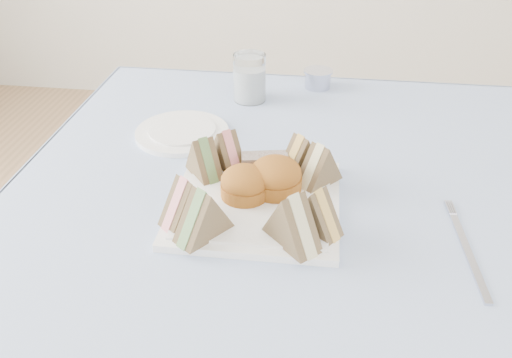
# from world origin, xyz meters

# --- Properties ---
(table) EXTENTS (0.90, 0.90, 0.74)m
(table) POSITION_xyz_m (0.00, 0.00, 0.37)
(table) COLOR brown
(table) RESTS_ON floor
(tablecloth) EXTENTS (1.02, 1.02, 0.01)m
(tablecloth) POSITION_xyz_m (0.00, 0.00, 0.74)
(tablecloth) COLOR #96A7D4
(tablecloth) RESTS_ON table
(serving_plate) EXTENTS (0.26, 0.26, 0.01)m
(serving_plate) POSITION_xyz_m (-0.09, -0.03, 0.75)
(serving_plate) COLOR white
(serving_plate) RESTS_ON tablecloth
(sandwich_fl_a) EXTENTS (0.08, 0.09, 0.07)m
(sandwich_fl_a) POSITION_xyz_m (-0.19, -0.10, 0.79)
(sandwich_fl_a) COLOR brown
(sandwich_fl_a) RESTS_ON serving_plate
(sandwich_fl_b) EXTENTS (0.08, 0.09, 0.08)m
(sandwich_fl_b) POSITION_xyz_m (-0.15, -0.13, 0.80)
(sandwich_fl_b) COLOR brown
(sandwich_fl_b) RESTS_ON serving_plate
(sandwich_fr_a) EXTENTS (0.08, 0.07, 0.07)m
(sandwich_fr_a) POSITION_xyz_m (0.00, -0.09, 0.79)
(sandwich_fr_a) COLOR brown
(sandwich_fr_a) RESTS_ON serving_plate
(sandwich_fr_b) EXTENTS (0.09, 0.09, 0.08)m
(sandwich_fr_b) POSITION_xyz_m (-0.03, -0.13, 0.80)
(sandwich_fr_b) COLOR brown
(sandwich_fr_b) RESTS_ON serving_plate
(sandwich_bl_a) EXTENTS (0.08, 0.08, 0.07)m
(sandwich_bl_a) POSITION_xyz_m (-0.19, 0.03, 0.79)
(sandwich_bl_a) COLOR brown
(sandwich_bl_a) RESTS_ON serving_plate
(sandwich_bl_b) EXTENTS (0.08, 0.08, 0.07)m
(sandwich_bl_b) POSITION_xyz_m (-0.16, 0.06, 0.79)
(sandwich_bl_b) COLOR brown
(sandwich_bl_b) RESTS_ON serving_plate
(sandwich_br_a) EXTENTS (0.08, 0.08, 0.07)m
(sandwich_br_a) POSITION_xyz_m (-0.00, 0.03, 0.79)
(sandwich_br_a) COLOR brown
(sandwich_br_a) RESTS_ON serving_plate
(sandwich_br_b) EXTENTS (0.08, 0.08, 0.07)m
(sandwich_br_b) POSITION_xyz_m (-0.03, 0.06, 0.79)
(sandwich_br_b) COLOR brown
(sandwich_br_b) RESTS_ON serving_plate
(scone_left) EXTENTS (0.08, 0.08, 0.05)m
(scone_left) POSITION_xyz_m (-0.11, -0.03, 0.78)
(scone_left) COLOR #96601E
(scone_left) RESTS_ON serving_plate
(scone_right) EXTENTS (0.11, 0.11, 0.05)m
(scone_right) POSITION_xyz_m (-0.07, -0.01, 0.79)
(scone_right) COLOR #96601E
(scone_right) RESTS_ON serving_plate
(pastry_slice) EXTENTS (0.08, 0.04, 0.04)m
(pastry_slice) POSITION_xyz_m (-0.09, 0.04, 0.78)
(pastry_slice) COLOR tan
(pastry_slice) RESTS_ON serving_plate
(side_plate) EXTENTS (0.24, 0.24, 0.01)m
(side_plate) POSITION_xyz_m (-0.27, 0.18, 0.75)
(side_plate) COLOR white
(side_plate) RESTS_ON tablecloth
(water_glass) EXTENTS (0.07, 0.07, 0.10)m
(water_glass) POSITION_xyz_m (-0.16, 0.36, 0.80)
(water_glass) COLOR white
(water_glass) RESTS_ON tablecloth
(tea_strainer) EXTENTS (0.09, 0.09, 0.04)m
(tea_strainer) POSITION_xyz_m (-0.02, 0.45, 0.76)
(tea_strainer) COLOR silver
(tea_strainer) RESTS_ON tablecloth
(fork) EXTENTS (0.02, 0.19, 0.00)m
(fork) POSITION_xyz_m (0.21, -0.11, 0.75)
(fork) COLOR silver
(fork) RESTS_ON tablecloth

